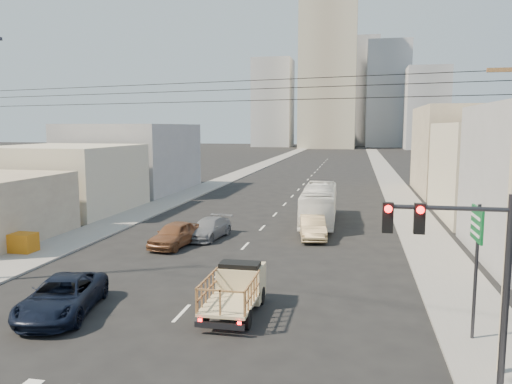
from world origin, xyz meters
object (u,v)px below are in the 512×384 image
(flatbed_pickup, at_px, (235,287))
(utility_pole, at_px, (511,211))
(navy_pickup, at_px, (62,296))
(sedan_brown, at_px, (175,234))
(sedan_grey, at_px, (209,228))
(green_sign, at_px, (477,239))
(crate_stack, at_px, (20,242))
(city_bus, at_px, (319,204))
(sedan_tan, at_px, (313,227))
(traffic_signal, at_px, (465,267))

(flatbed_pickup, height_order, utility_pole, utility_pole)
(navy_pickup, xyz_separation_m, sedan_brown, (0.35, 12.06, 0.04))
(flatbed_pickup, distance_m, sedan_brown, 12.35)
(navy_pickup, xyz_separation_m, sedan_grey, (1.78, 14.83, -0.06))
(green_sign, bearing_deg, sedan_brown, 143.58)
(green_sign, relative_size, crate_stack, 2.78)
(navy_pickup, xyz_separation_m, city_bus, (8.86, 22.12, 0.76))
(green_sign, bearing_deg, crate_stack, 161.86)
(sedan_grey, bearing_deg, sedan_tan, 19.38)
(sedan_brown, bearing_deg, sedan_grey, 70.51)
(flatbed_pickup, distance_m, traffic_signal, 10.17)
(sedan_brown, xyz_separation_m, traffic_signal, (14.20, -16.51, 3.28))
(sedan_grey, distance_m, utility_pole, 22.62)
(flatbed_pickup, relative_size, navy_pickup, 0.81)
(navy_pickup, xyz_separation_m, green_sign, (15.94, 0.56, 2.99))
(sedan_grey, height_order, crate_stack, sedan_grey)
(sedan_brown, relative_size, sedan_grey, 0.98)
(sedan_tan, height_order, traffic_signal, traffic_signal)
(green_sign, distance_m, utility_pole, 2.91)
(sedan_brown, relative_size, traffic_signal, 0.78)
(navy_pickup, distance_m, green_sign, 16.22)
(flatbed_pickup, height_order, navy_pickup, flatbed_pickup)
(sedan_grey, bearing_deg, navy_pickup, -88.28)
(sedan_tan, relative_size, green_sign, 0.95)
(navy_pickup, relative_size, crate_stack, 3.01)
(sedan_grey, relative_size, traffic_signal, 0.79)
(flatbed_pickup, relative_size, green_sign, 0.88)
(flatbed_pickup, relative_size, utility_pole, 0.44)
(sedan_grey, height_order, utility_pole, utility_pole)
(navy_pickup, distance_m, sedan_grey, 14.93)
(sedan_brown, height_order, traffic_signal, traffic_signal)
(sedan_tan, height_order, sedan_grey, sedan_tan)
(utility_pole, xyz_separation_m, crate_stack, (-24.50, 10.42, -4.50))
(navy_pickup, distance_m, sedan_tan, 18.45)
(green_sign, xyz_separation_m, crate_stack, (-24.16, 7.92, -3.05))
(navy_pickup, height_order, utility_pole, utility_pole)
(sedan_tan, distance_m, utility_pole, 20.07)
(sedan_grey, xyz_separation_m, traffic_signal, (12.76, -19.28, 3.39))
(sedan_brown, height_order, green_sign, green_sign)
(sedan_grey, xyz_separation_m, crate_stack, (-10.01, -6.35, 0.00))
(flatbed_pickup, height_order, green_sign, green_sign)
(sedan_tan, relative_size, crate_stack, 2.65)
(sedan_brown, xyz_separation_m, utility_pole, (15.93, -14.00, 4.39))
(sedan_brown, xyz_separation_m, crate_stack, (-8.57, -3.58, -0.11))
(sedan_tan, xyz_separation_m, crate_stack, (-17.08, -7.70, -0.09))
(sedan_tan, bearing_deg, sedan_grey, -177.95)
(navy_pickup, bearing_deg, sedan_grey, 71.37)
(navy_pickup, bearing_deg, crate_stack, 122.37)
(sedan_tan, distance_m, traffic_signal, 21.65)
(city_bus, relative_size, sedan_brown, 2.32)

